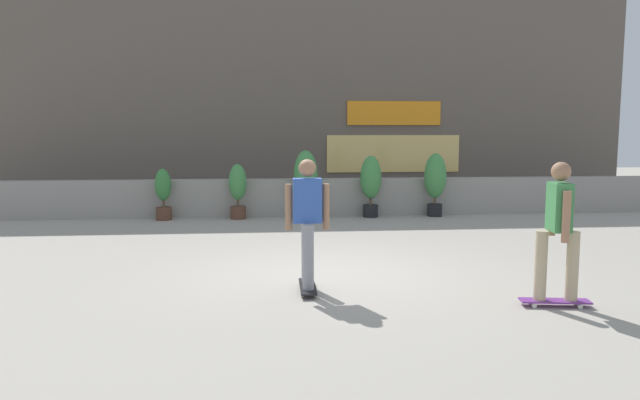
{
  "coord_description": "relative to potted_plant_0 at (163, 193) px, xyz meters",
  "views": [
    {
      "loc": [
        -0.91,
        -8.17,
        2.03
      ],
      "look_at": [
        0.0,
        1.5,
        0.9
      ],
      "focal_mm": 32.69,
      "sensor_mm": 36.0,
      "label": 1
    }
  ],
  "objects": [
    {
      "name": "skater_far_left",
      "position": [
        2.9,
        -6.46,
        0.31
      ],
      "size": [
        0.56,
        0.8,
        1.7
      ],
      "color": "black",
      "rests_on": "ground"
    },
    {
      "name": "potted_plant_3",
      "position": [
        4.88,
        -0.0,
        0.22
      ],
      "size": [
        0.5,
        0.5,
        1.48
      ],
      "color": "black",
      "rests_on": "ground"
    },
    {
      "name": "planter_wall",
      "position": [
        3.28,
        0.45,
        -0.18
      ],
      "size": [
        18.0,
        0.4,
        0.9
      ],
      "primitive_type": "cube",
      "color": "gray",
      "rests_on": "ground"
    },
    {
      "name": "skater_by_wall_right",
      "position": [
        5.74,
        -7.37,
        0.31
      ],
      "size": [
        0.82,
        0.55,
        1.7
      ],
      "color": "#72338C",
      "rests_on": "ground"
    },
    {
      "name": "potted_plant_1",
      "position": [
        1.72,
        -0.0,
        0.08
      ],
      "size": [
        0.41,
        0.41,
        1.29
      ],
      "color": "brown",
      "rests_on": "ground"
    },
    {
      "name": "potted_plant_4",
      "position": [
        6.47,
        0.0,
        0.26
      ],
      "size": [
        0.53,
        0.53,
        1.53
      ],
      "color": "black",
      "rests_on": "ground"
    },
    {
      "name": "building_backdrop",
      "position": [
        3.29,
        4.45,
        2.61
      ],
      "size": [
        20.0,
        2.08,
        6.5
      ],
      "color": "#60564C",
      "rests_on": "ground"
    },
    {
      "name": "potted_plant_0",
      "position": [
        0.0,
        0.0,
        0.0
      ],
      "size": [
        0.37,
        0.37,
        1.2
      ],
      "color": "brown",
      "rests_on": "ground"
    },
    {
      "name": "ground_plane",
      "position": [
        3.28,
        -5.55,
        -0.63
      ],
      "size": [
        48.0,
        48.0,
        0.0
      ],
      "primitive_type": "plane",
      "color": "#A8A093"
    },
    {
      "name": "potted_plant_2",
      "position": [
        3.32,
        0.0,
        0.31
      ],
      "size": [
        0.57,
        0.57,
        1.61
      ],
      "color": "black",
      "rests_on": "ground"
    }
  ]
}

